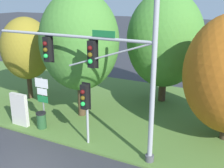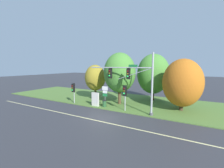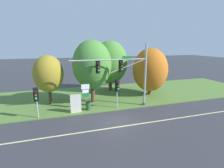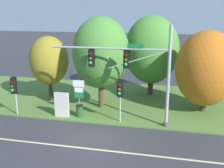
{
  "view_description": "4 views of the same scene",
  "coord_description": "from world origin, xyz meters",
  "px_view_note": "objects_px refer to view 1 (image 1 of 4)",
  "views": [
    {
      "loc": [
        8.0,
        -7.57,
        7.35
      ],
      "look_at": [
        2.14,
        3.88,
        3.17
      ],
      "focal_mm": 45.0,
      "sensor_mm": 36.0,
      "label": 1
    },
    {
      "loc": [
        8.72,
        -13.54,
        5.71
      ],
      "look_at": [
        -0.62,
        2.99,
        3.38
      ],
      "focal_mm": 24.0,
      "sensor_mm": 36.0,
      "label": 2
    },
    {
      "loc": [
        -4.97,
        -14.39,
        7.09
      ],
      "look_at": [
        0.81,
        3.82,
        2.69
      ],
      "focal_mm": 28.0,
      "sensor_mm": 36.0,
      "label": 3
    },
    {
      "loc": [
        4.85,
        -15.74,
        8.14
      ],
      "look_at": [
        0.35,
        4.06,
        2.66
      ],
      "focal_mm": 45.0,
      "sensor_mm": 36.0,
      "label": 4
    }
  ],
  "objects_px": {
    "pedestrian_signal_near_kerb": "(85,101)",
    "tree_left_of_mast": "(80,42)",
    "tree_behind_signpost": "(165,40)",
    "trash_bin": "(41,120)",
    "info_kiosk": "(20,110)",
    "traffic_signal_mast": "(103,66)",
    "tree_nearest_road": "(26,49)",
    "route_sign_post": "(42,94)"
  },
  "relations": [
    {
      "from": "route_sign_post",
      "to": "tree_behind_signpost",
      "type": "distance_m",
      "value": 8.69
    },
    {
      "from": "tree_nearest_road",
      "to": "info_kiosk",
      "type": "distance_m",
      "value": 5.21
    },
    {
      "from": "pedestrian_signal_near_kerb",
      "to": "tree_left_of_mast",
      "type": "distance_m",
      "value": 4.28
    },
    {
      "from": "pedestrian_signal_near_kerb",
      "to": "tree_nearest_road",
      "type": "xyz_separation_m",
      "value": [
        -7.13,
        3.78,
        1.26
      ]
    },
    {
      "from": "tree_left_of_mast",
      "to": "traffic_signal_mast",
      "type": "bearing_deg",
      "value": -42.78
    },
    {
      "from": "pedestrian_signal_near_kerb",
      "to": "traffic_signal_mast",
      "type": "bearing_deg",
      "value": 1.68
    },
    {
      "from": "traffic_signal_mast",
      "to": "pedestrian_signal_near_kerb",
      "type": "relative_size",
      "value": 2.65
    },
    {
      "from": "trash_bin",
      "to": "info_kiosk",
      "type": "bearing_deg",
      "value": -169.02
    },
    {
      "from": "info_kiosk",
      "to": "trash_bin",
      "type": "height_order",
      "value": "info_kiosk"
    },
    {
      "from": "info_kiosk",
      "to": "tree_nearest_road",
      "type": "bearing_deg",
      "value": 125.47
    },
    {
      "from": "pedestrian_signal_near_kerb",
      "to": "tree_left_of_mast",
      "type": "height_order",
      "value": "tree_left_of_mast"
    },
    {
      "from": "route_sign_post",
      "to": "tree_left_of_mast",
      "type": "relative_size",
      "value": 0.38
    },
    {
      "from": "tree_behind_signpost",
      "to": "trash_bin",
      "type": "height_order",
      "value": "tree_behind_signpost"
    },
    {
      "from": "tree_nearest_road",
      "to": "tree_left_of_mast",
      "type": "distance_m",
      "value": 5.14
    },
    {
      "from": "tree_nearest_road",
      "to": "tree_behind_signpost",
      "type": "bearing_deg",
      "value": 23.78
    },
    {
      "from": "traffic_signal_mast",
      "to": "route_sign_post",
      "type": "height_order",
      "value": "traffic_signal_mast"
    },
    {
      "from": "pedestrian_signal_near_kerb",
      "to": "trash_bin",
      "type": "relative_size",
      "value": 3.46
    },
    {
      "from": "pedestrian_signal_near_kerb",
      "to": "trash_bin",
      "type": "bearing_deg",
      "value": 173.09
    },
    {
      "from": "route_sign_post",
      "to": "tree_left_of_mast",
      "type": "distance_m",
      "value": 3.67
    },
    {
      "from": "info_kiosk",
      "to": "tree_left_of_mast",
      "type": "bearing_deg",
      "value": 49.79
    },
    {
      "from": "traffic_signal_mast",
      "to": "tree_left_of_mast",
      "type": "height_order",
      "value": "tree_left_of_mast"
    },
    {
      "from": "pedestrian_signal_near_kerb",
      "to": "trash_bin",
      "type": "height_order",
      "value": "pedestrian_signal_near_kerb"
    },
    {
      "from": "traffic_signal_mast",
      "to": "tree_nearest_road",
      "type": "xyz_separation_m",
      "value": [
        -8.11,
        3.75,
        -0.55
      ]
    },
    {
      "from": "tree_behind_signpost",
      "to": "trash_bin",
      "type": "bearing_deg",
      "value": -123.21
    },
    {
      "from": "pedestrian_signal_near_kerb",
      "to": "info_kiosk",
      "type": "relative_size",
      "value": 1.7
    },
    {
      "from": "traffic_signal_mast",
      "to": "route_sign_post",
      "type": "distance_m",
      "value": 4.98
    },
    {
      "from": "tree_nearest_road",
      "to": "tree_behind_signpost",
      "type": "height_order",
      "value": "tree_behind_signpost"
    },
    {
      "from": "pedestrian_signal_near_kerb",
      "to": "tree_behind_signpost",
      "type": "height_order",
      "value": "tree_behind_signpost"
    },
    {
      "from": "traffic_signal_mast",
      "to": "info_kiosk",
      "type": "xyz_separation_m",
      "value": [
        -5.51,
        0.1,
        -3.21
      ]
    },
    {
      "from": "traffic_signal_mast",
      "to": "tree_behind_signpost",
      "type": "distance_m",
      "value": 7.58
    },
    {
      "from": "tree_nearest_road",
      "to": "tree_left_of_mast",
      "type": "height_order",
      "value": "tree_left_of_mast"
    },
    {
      "from": "tree_nearest_road",
      "to": "traffic_signal_mast",
      "type": "bearing_deg",
      "value": -24.81
    },
    {
      "from": "trash_bin",
      "to": "traffic_signal_mast",
      "type": "bearing_deg",
      "value": -4.91
    },
    {
      "from": "tree_nearest_road",
      "to": "info_kiosk",
      "type": "relative_size",
      "value": 3.03
    },
    {
      "from": "route_sign_post",
      "to": "tree_behind_signpost",
      "type": "xyz_separation_m",
      "value": [
        4.88,
        6.76,
        2.45
      ]
    },
    {
      "from": "pedestrian_signal_near_kerb",
      "to": "info_kiosk",
      "type": "distance_m",
      "value": 4.74
    },
    {
      "from": "tree_left_of_mast",
      "to": "tree_behind_signpost",
      "type": "bearing_deg",
      "value": 51.7
    },
    {
      "from": "traffic_signal_mast",
      "to": "trash_bin",
      "type": "height_order",
      "value": "traffic_signal_mast"
    },
    {
      "from": "tree_left_of_mast",
      "to": "info_kiosk",
      "type": "xyz_separation_m",
      "value": [
        -2.37,
        -2.8,
        -3.65
      ]
    },
    {
      "from": "tree_left_of_mast",
      "to": "info_kiosk",
      "type": "height_order",
      "value": "tree_left_of_mast"
    },
    {
      "from": "traffic_signal_mast",
      "to": "pedestrian_signal_near_kerb",
      "type": "height_order",
      "value": "traffic_signal_mast"
    },
    {
      "from": "route_sign_post",
      "to": "info_kiosk",
      "type": "distance_m",
      "value": 1.63
    }
  ]
}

